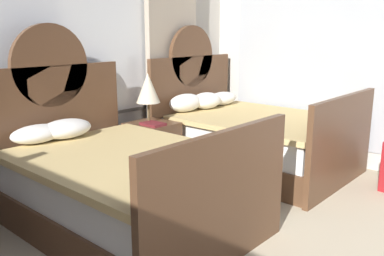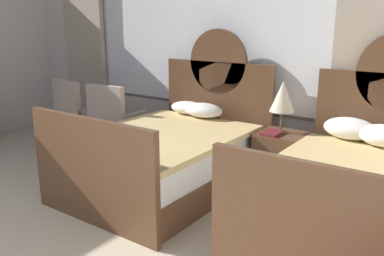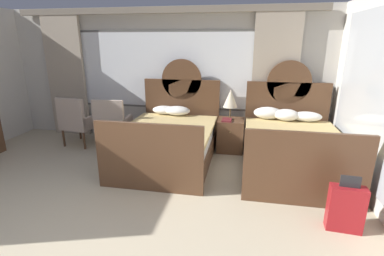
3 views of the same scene
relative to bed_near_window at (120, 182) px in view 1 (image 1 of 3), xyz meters
name	(u,v)px [view 1 (image 1 of 3)]	position (x,y,z in m)	size (l,w,h in m)	color
wall_right_mirror	(371,57)	(2.96, -1.01, 0.98)	(0.08, 4.50, 2.70)	beige
bed_near_window	(120,182)	(0.00, 0.00, 0.00)	(1.54, 2.16, 1.72)	brown
bed_near_mirror	(252,137)	(2.05, 0.01, 0.01)	(1.54, 2.16, 1.72)	brown
nightstand_between_beds	(152,149)	(1.03, 0.69, -0.06)	(0.49, 0.52, 0.62)	brown
table_lamp_on_nightstand	(148,89)	(1.00, 0.71, 0.64)	(0.27, 0.27, 0.57)	brown
book_on_nightstand	(153,124)	(0.95, 0.59, 0.27)	(0.18, 0.26, 0.03)	maroon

